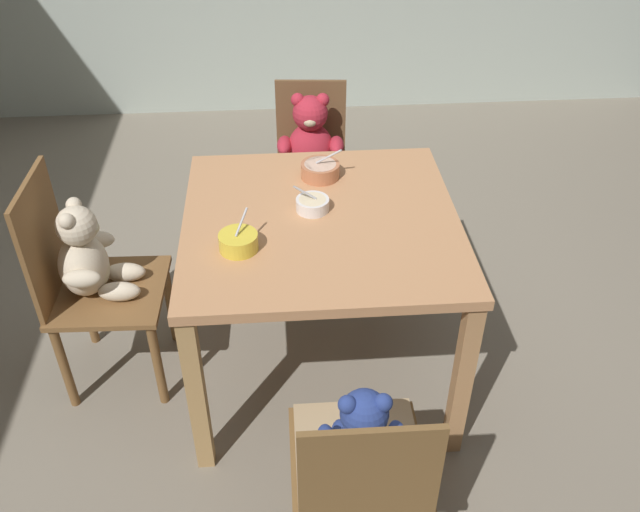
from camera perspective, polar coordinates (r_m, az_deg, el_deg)
ground_plane at (r=2.92m, az=0.07°, el=-9.29°), size 5.20×5.20×0.04m
dining_table at (r=2.48m, az=0.09°, el=1.33°), size 0.98×0.98×0.74m
teddy_chair_near_front at (r=1.97m, az=3.43°, el=-16.50°), size 0.39×0.42×0.81m
teddy_chair_near_left at (r=2.66m, az=-18.81°, el=-0.91°), size 0.42×0.43×0.91m
teddy_chair_far_center at (r=3.25m, az=-0.80°, el=8.78°), size 0.39×0.40×0.85m
porridge_bowl_white_center at (r=2.46m, az=-0.63°, el=4.36°), size 0.13×0.12×0.11m
porridge_bowl_terracotta_far_center at (r=2.65m, az=0.02°, el=7.21°), size 0.16×0.15×0.13m
porridge_bowl_yellow_near_left at (r=2.27m, az=-6.84°, el=1.21°), size 0.13×0.13×0.12m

